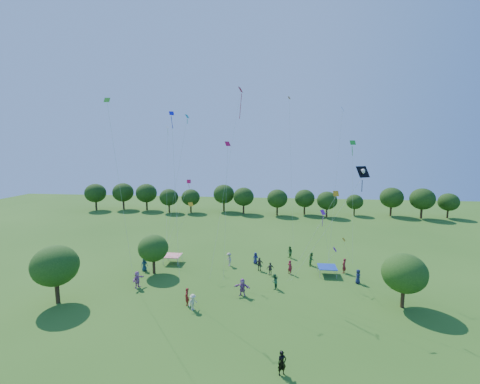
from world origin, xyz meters
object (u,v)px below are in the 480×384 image
object	(u,v)px
tent_red_stripe	(173,256)
tent_blue	(327,267)
near_tree_east	(404,273)
near_tree_north	(153,248)
man_in_black	(282,363)
red_high_kite	(236,122)
near_tree_west	(55,266)
pirate_kite	(361,174)

from	to	relation	value
tent_red_stripe	tent_blue	xyz separation A→B (m)	(20.39, -1.95, 0.00)
near_tree_east	tent_red_stripe	size ratio (longest dim) A/B	2.48
near_tree_north	man_in_black	bearing A→B (deg)	-46.52
tent_blue	red_high_kite	xyz separation A→B (m)	(-11.34, -0.36, 17.72)
red_high_kite	man_in_black	bearing A→B (deg)	-73.17
near_tree_west	near_tree_north	distance (m)	10.97
tent_red_stripe	red_high_kite	bearing A→B (deg)	-14.33
man_in_black	red_high_kite	world-z (taller)	red_high_kite
tent_blue	red_high_kite	bearing A→B (deg)	-178.20
near_tree_east	red_high_kite	distance (m)	24.24
tent_blue	red_high_kite	world-z (taller)	red_high_kite
near_tree_west	tent_red_stripe	size ratio (longest dim) A/B	2.72
near_tree_north	pirate_kite	xyz separation A→B (m)	(23.24, -5.30, 9.92)
near_tree_north	tent_red_stripe	world-z (taller)	near_tree_north
near_tree_east	near_tree_north	bearing A→B (deg)	168.55
tent_red_stripe	tent_blue	bearing A→B (deg)	-5.48
near_tree_east	tent_blue	distance (m)	9.98
tent_red_stripe	man_in_black	world-z (taller)	man_in_black
near_tree_north	near_tree_east	size ratio (longest dim) A/B	0.91
near_tree_west	near_tree_east	xyz separation A→B (m)	(34.58, 2.91, -0.41)
man_in_black	tent_red_stripe	bearing A→B (deg)	100.79
near_tree_west	near_tree_east	distance (m)	34.71
tent_red_stripe	red_high_kite	xyz separation A→B (m)	(9.05, -2.31, 17.72)
pirate_kite	red_high_kite	world-z (taller)	red_high_kite
near_tree_north	red_high_kite	distance (m)	18.61
near_tree_east	tent_blue	xyz separation A→B (m)	(-6.15, 7.45, -2.51)
tent_blue	red_high_kite	size ratio (longest dim) A/B	0.10
tent_blue	man_in_black	xyz separation A→B (m)	(-5.89, -18.37, -0.15)
pirate_kite	tent_red_stripe	bearing A→B (deg)	157.60
near_tree_west	tent_blue	bearing A→B (deg)	20.02
near_tree_north	red_high_kite	xyz separation A→B (m)	(10.23, 1.48, 15.48)
near_tree_west	red_high_kite	world-z (taller)	red_high_kite
near_tree_north	tent_blue	world-z (taller)	near_tree_north
near_tree_west	man_in_black	distance (m)	24.12
near_tree_east	pirate_kite	size ratio (longest dim) A/B	0.43
near_tree_west	red_high_kite	distance (m)	24.73
near_tree_north	near_tree_east	world-z (taller)	near_tree_east
pirate_kite	red_high_kite	distance (m)	15.69
near_tree_east	pirate_kite	xyz separation A→B (m)	(-4.47, 0.31, 9.66)
near_tree_west	tent_red_stripe	distance (m)	15.00
tent_red_stripe	red_high_kite	size ratio (longest dim) A/B	0.10
near_tree_east	near_tree_west	bearing A→B (deg)	-175.19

